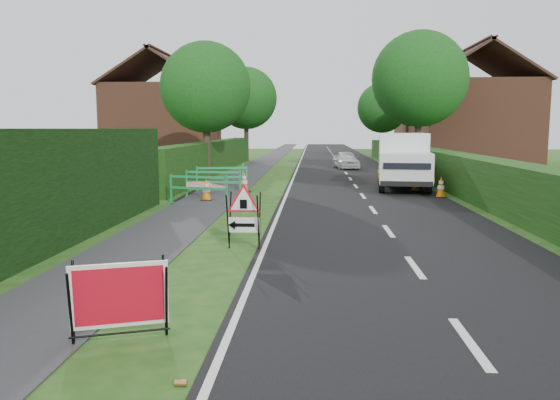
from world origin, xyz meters
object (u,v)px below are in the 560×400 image
object	(u,v)px
hatchback_car	(346,160)
works_van	(403,160)
red_rect_sign	(119,297)
triangle_sign	(242,211)

from	to	relation	value
hatchback_car	works_van	bearing A→B (deg)	-88.74
red_rect_sign	triangle_sign	size ratio (longest dim) A/B	1.08
triangle_sign	works_van	distance (m)	13.05
triangle_sign	works_van	xyz separation A→B (m)	(5.20, 11.96, 0.42)
triangle_sign	works_van	bearing A→B (deg)	67.01
hatchback_car	red_rect_sign	bearing A→B (deg)	-105.68
red_rect_sign	works_van	bearing A→B (deg)	51.50
triangle_sign	works_van	world-z (taller)	works_van
works_van	hatchback_car	world-z (taller)	works_van
red_rect_sign	triangle_sign	xyz separation A→B (m)	(0.79, 4.99, 0.27)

